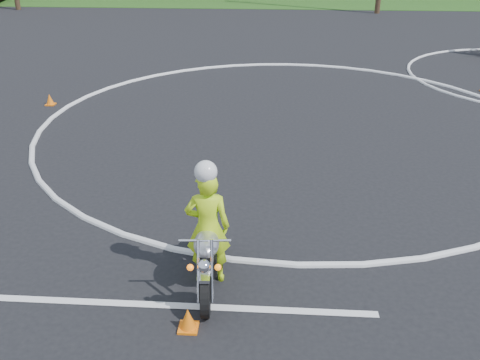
{
  "coord_description": "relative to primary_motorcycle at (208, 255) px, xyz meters",
  "views": [
    {
      "loc": [
        -0.39,
        -9.44,
        4.49
      ],
      "look_at": [
        -0.86,
        -2.47,
        1.1
      ],
      "focal_mm": 40.0,
      "sensor_mm": 36.0,
      "label": 1
    }
  ],
  "objects": [
    {
      "name": "ground",
      "position": [
        1.23,
        3.51,
        -0.47
      ],
      "size": [
        120.0,
        120.0,
        0.0
      ],
      "primitive_type": "plane",
      "color": "black",
      "rests_on": "ground"
    },
    {
      "name": "course_markings",
      "position": [
        3.4,
        7.86,
        -0.46
      ],
      "size": [
        19.05,
        19.05,
        0.12
      ],
      "color": "silver",
      "rests_on": "ground"
    },
    {
      "name": "primary_motorcycle",
      "position": [
        0.0,
        0.0,
        0.0
      ],
      "size": [
        0.65,
        1.85,
        0.97
      ],
      "rotation": [
        0.0,
        0.0,
        0.08
      ],
      "color": "black",
      "rests_on": "ground"
    },
    {
      "name": "rider_primary_grp",
      "position": [
        -0.01,
        0.13,
        0.4
      ],
      "size": [
        0.63,
        0.44,
        1.81
      ],
      "rotation": [
        0.0,
        0.0,
        0.08
      ],
      "color": "#BEED19",
      "rests_on": "ground"
    },
    {
      "name": "traffic_cones",
      "position": [
        5.67,
        7.1,
        -0.34
      ],
      "size": [
        21.96,
        11.94,
        0.3
      ],
      "color": "orange",
      "rests_on": "ground"
    }
  ]
}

